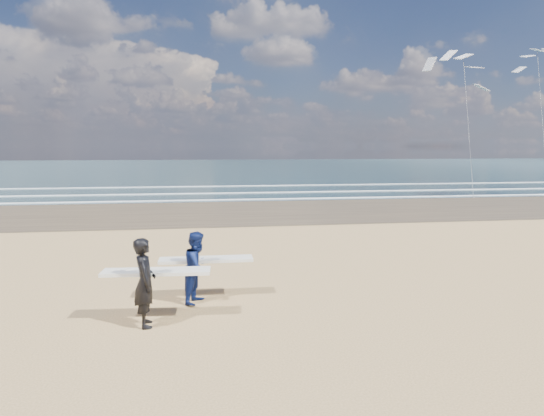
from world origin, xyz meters
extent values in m
cube|color=#473725|center=(20.00, 18.00, 0.01)|extent=(220.00, 12.00, 0.01)
cube|color=#193237|center=(20.00, 72.00, 0.01)|extent=(220.00, 100.00, 0.02)
cube|color=white|center=(20.00, 22.80, 0.05)|extent=(220.00, 0.50, 0.05)
cube|color=white|center=(20.00, 27.50, 0.05)|extent=(220.00, 0.50, 0.05)
cube|color=white|center=(20.00, 34.00, 0.05)|extent=(220.00, 0.50, 0.05)
imported|color=black|center=(-0.75, 0.37, 0.90)|extent=(0.52, 0.71, 1.79)
cube|color=white|center=(-0.55, 0.72, 1.02)|extent=(2.23, 0.68, 0.07)
imported|color=#0E1C52|center=(0.29, 1.72, 0.83)|extent=(0.90, 0.99, 1.66)
cube|color=white|center=(0.49, 2.07, 0.92)|extent=(2.21, 0.56, 0.07)
cube|color=slate|center=(19.43, 21.97, 0.05)|extent=(0.12, 0.12, 0.10)
camera|label=1|loc=(0.33, -9.25, 3.58)|focal=32.00mm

